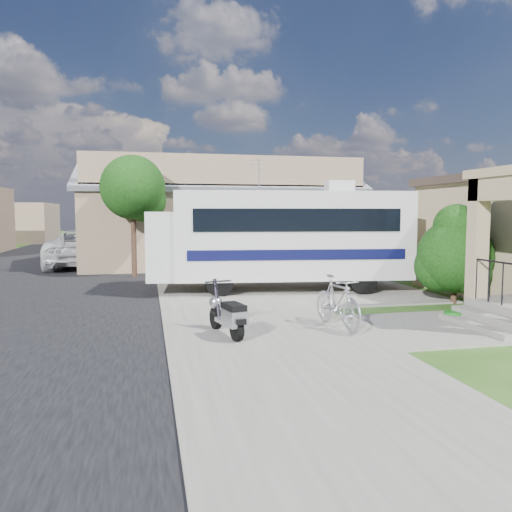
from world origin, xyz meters
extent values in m
plane|color=#1B3C10|center=(0.00, 0.00, 0.00)|extent=(120.00, 120.00, 0.00)
cube|color=black|center=(-7.50, 10.00, 0.01)|extent=(9.00, 80.00, 0.02)
cube|color=#66645C|center=(-1.00, 10.00, 0.03)|extent=(4.00, 80.00, 0.06)
cube|color=#66645C|center=(1.50, 4.50, 0.03)|extent=(7.00, 6.00, 0.05)
cube|color=#66645C|center=(3.00, -1.00, 0.03)|extent=(4.00, 3.00, 0.05)
cube|color=black|center=(5.48, 2.70, 1.70)|extent=(0.04, 1.10, 1.20)
cube|color=#66645C|center=(3.70, -1.30, 0.16)|extent=(0.40, 2.16, 0.32)
cube|color=#66645C|center=(3.35, -1.30, 0.08)|extent=(0.35, 2.16, 0.16)
cube|color=#9C8362|center=(4.08, -0.28, 1.85)|extent=(0.35, 0.35, 2.70)
cube|color=#9C8362|center=(4.08, -1.30, 2.95)|extent=(0.35, 2.40, 0.50)
cylinder|color=black|center=(3.95, -1.30, 1.40)|extent=(0.04, 1.70, 0.04)
cube|color=#7D634E|center=(0.00, 14.00, 1.80)|extent=(12.00, 8.00, 3.60)
cube|color=slate|center=(0.00, 12.00, 4.15)|extent=(12.50, 4.40, 1.78)
cube|color=slate|center=(0.00, 16.00, 4.15)|extent=(12.50, 4.40, 1.78)
cube|color=slate|center=(0.00, 14.00, 4.85)|extent=(12.50, 0.50, 0.22)
cube|color=#7D634E|center=(0.00, 10.10, 4.15)|extent=(11.76, 0.20, 1.30)
cube|color=#7D634E|center=(-15.00, 34.00, 1.60)|extent=(8.00, 7.00, 3.20)
cylinder|color=#301F15|center=(-3.80, 9.00, 1.57)|extent=(0.20, 0.20, 3.15)
sphere|color=black|center=(-3.80, 9.00, 3.38)|extent=(2.40, 2.40, 2.40)
sphere|color=black|center=(-3.40, 9.20, 2.93)|extent=(1.68, 1.68, 1.68)
cylinder|color=#301F15|center=(-3.80, 19.00, 1.65)|extent=(0.20, 0.20, 3.29)
sphere|color=black|center=(-3.80, 19.00, 3.53)|extent=(2.40, 2.40, 2.40)
sphere|color=black|center=(-3.40, 19.20, 3.06)|extent=(1.68, 1.68, 1.68)
cylinder|color=#301F15|center=(-3.80, 28.00, 1.50)|extent=(0.20, 0.20, 3.01)
sphere|color=black|center=(-3.80, 28.00, 3.22)|extent=(2.40, 2.40, 2.40)
sphere|color=black|center=(-3.40, 28.20, 2.79)|extent=(1.68, 1.68, 1.68)
cube|color=#B7B8B3|center=(1.07, 4.59, 1.76)|extent=(7.28, 3.29, 2.61)
cube|color=#B7B8B3|center=(-2.83, 5.03, 1.46)|extent=(1.07, 2.46, 2.01)
cube|color=black|center=(-3.01, 5.05, 2.01)|extent=(0.30, 2.13, 0.90)
cube|color=black|center=(0.92, 3.33, 2.23)|extent=(5.95, 0.71, 0.65)
cube|color=black|center=(1.21, 5.85, 2.23)|extent=(5.95, 0.71, 0.65)
cube|color=black|center=(0.92, 3.33, 1.24)|extent=(6.30, 0.74, 0.30)
cube|color=black|center=(1.21, 5.85, 1.24)|extent=(6.30, 0.74, 0.30)
cube|color=#B7B8B3|center=(2.57, 4.42, 3.25)|extent=(0.88, 0.79, 0.35)
cylinder|color=#A0A0A7|center=(0.07, 4.70, 3.57)|extent=(0.04, 0.04, 1.01)
cylinder|color=black|center=(-1.30, 3.75, 0.45)|extent=(0.83, 0.37, 0.80)
cylinder|color=black|center=(-1.05, 5.94, 0.45)|extent=(0.83, 0.37, 0.80)
cylinder|color=black|center=(2.90, 3.27, 0.45)|extent=(0.83, 0.37, 0.80)
cylinder|color=black|center=(3.15, 5.47, 0.45)|extent=(0.83, 0.37, 0.80)
cylinder|color=#301F15|center=(4.75, 1.56, 0.40)|extent=(0.16, 0.16, 0.79)
sphere|color=black|center=(4.75, 1.56, 1.29)|extent=(1.98, 1.98, 1.98)
sphere|color=black|center=(5.15, 1.86, 1.68)|extent=(1.58, 1.58, 1.58)
sphere|color=black|center=(4.46, 1.76, 0.99)|extent=(1.39, 1.39, 1.39)
sphere|color=black|center=(4.95, 1.26, 0.89)|extent=(1.19, 1.19, 1.19)
sphere|color=black|center=(4.75, 1.56, 2.08)|extent=(1.19, 1.19, 1.19)
cylinder|color=black|center=(-1.70, -1.32, 0.28)|extent=(0.22, 0.46, 0.44)
cylinder|color=black|center=(-1.94, -0.25, 0.28)|extent=(0.22, 0.46, 0.44)
cube|color=#A0A0A7|center=(-1.81, -0.83, 0.34)|extent=(0.42, 0.60, 0.08)
cube|color=#A0A0A7|center=(-1.72, -1.22, 0.48)|extent=(0.46, 0.61, 0.30)
cube|color=black|center=(-1.73, -1.18, 0.68)|extent=(0.43, 0.65, 0.12)
cube|color=black|center=(-1.66, -1.47, 0.46)|extent=(0.22, 0.24, 0.10)
cylinder|color=black|center=(-1.93, -0.32, 0.68)|extent=(0.15, 0.35, 0.83)
sphere|color=#A0A0A7|center=(-1.94, -0.25, 0.61)|extent=(0.28, 0.28, 0.28)
sphere|color=black|center=(-1.96, -0.17, 0.61)|extent=(0.12, 0.12, 0.12)
cylinder|color=black|center=(-1.91, -0.40, 1.06)|extent=(0.54, 0.16, 0.04)
cube|color=black|center=(-1.94, -0.25, 0.40)|extent=(0.20, 0.30, 0.06)
imported|color=#A0A0A7|center=(0.53, -0.70, 0.54)|extent=(0.78, 1.85, 1.08)
imported|color=silver|center=(-6.14, 13.35, 0.84)|extent=(2.90, 6.09, 1.68)
imported|color=silver|center=(-6.26, 20.33, 0.78)|extent=(3.00, 5.68, 1.57)
cylinder|color=#156C17|center=(3.42, -0.41, 0.09)|extent=(0.41, 0.41, 0.18)
camera|label=1|loc=(-3.28, -10.29, 2.45)|focal=35.00mm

